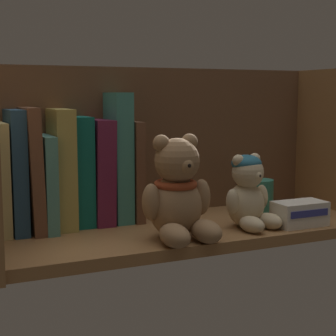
% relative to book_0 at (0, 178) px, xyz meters
% --- Properties ---
extents(shelf_board, '(0.68, 0.25, 0.02)m').
position_rel_book_0_xyz_m(shelf_board, '(0.32, -0.09, -0.11)').
color(shelf_board, olive).
rests_on(shelf_board, ground).
extents(shelf_back_panel, '(0.71, 0.01, 0.31)m').
position_rel_book_0_xyz_m(shelf_back_panel, '(0.32, 0.04, 0.04)').
color(shelf_back_panel, brown).
rests_on(shelf_back_panel, ground).
extents(book_0, '(0.02, 0.12, 0.19)m').
position_rel_book_0_xyz_m(book_0, '(0.00, 0.00, 0.00)').
color(book_0, tan).
rests_on(book_0, shelf_board).
extents(book_1, '(0.03, 0.13, 0.21)m').
position_rel_book_0_xyz_m(book_1, '(0.03, -0.00, 0.01)').
color(book_1, navy).
rests_on(book_1, shelf_board).
extents(book_2, '(0.03, 0.15, 0.22)m').
position_rel_book_0_xyz_m(book_2, '(0.05, -0.00, 0.01)').
color(book_2, brown).
rests_on(book_2, shelf_board).
extents(book_3, '(0.02, 0.15, 0.17)m').
position_rel_book_0_xyz_m(book_3, '(0.08, -0.00, -0.01)').
color(book_3, teal).
rests_on(book_3, shelf_board).
extents(book_4, '(0.03, 0.12, 0.21)m').
position_rel_book_0_xyz_m(book_4, '(0.11, -0.00, 0.01)').
color(book_4, '#A99A4B').
rests_on(book_4, shelf_board).
extents(book_5, '(0.03, 0.09, 0.20)m').
position_rel_book_0_xyz_m(book_5, '(0.14, -0.00, 0.00)').
color(book_5, '#0F6157').
rests_on(book_5, shelf_board).
extents(book_6, '(0.04, 0.10, 0.19)m').
position_rel_book_0_xyz_m(book_6, '(0.18, 0.00, 0.00)').
color(book_6, '#631E3F').
rests_on(book_6, shelf_board).
extents(book_7, '(0.03, 0.09, 0.24)m').
position_rel_book_0_xyz_m(book_7, '(0.22, -0.00, 0.03)').
color(book_7, teal).
rests_on(book_7, shelf_board).
extents(book_8, '(0.02, 0.10, 0.19)m').
position_rel_book_0_xyz_m(book_8, '(0.24, -0.00, -0.00)').
color(book_8, brown).
rests_on(book_8, shelf_board).
extents(teddy_bear_larger, '(0.13, 0.13, 0.17)m').
position_rel_book_0_xyz_m(teddy_bear_larger, '(0.26, -0.17, -0.02)').
color(teddy_bear_larger, '#93704C').
rests_on(teddy_bear_larger, shelf_board).
extents(teddy_bear_smaller, '(0.10, 0.10, 0.13)m').
position_rel_book_0_xyz_m(teddy_bear_smaller, '(0.41, -0.15, -0.03)').
color(teddy_bear_smaller, beige).
rests_on(teddy_bear_smaller, shelf_board).
extents(pillar_candle, '(0.06, 0.06, 0.07)m').
position_rel_book_0_xyz_m(pillar_candle, '(0.50, -0.06, -0.06)').
color(pillar_candle, '#2D7A66').
rests_on(pillar_candle, shelf_board).
extents(small_product_box, '(0.10, 0.06, 0.04)m').
position_rel_book_0_xyz_m(small_product_box, '(0.51, -0.18, -0.07)').
color(small_product_box, silver).
rests_on(small_product_box, shelf_board).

